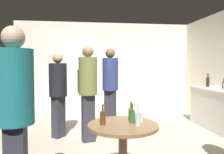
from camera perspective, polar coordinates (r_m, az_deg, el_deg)
The scene contains 16 objects.
ground_plane at distance 4.27m, azimuth 2.03°, elevation -16.77°, with size 5.20×5.20×0.10m, color #B2A893.
wall_back at distance 6.63m, azimuth -1.73°, elevation 2.60°, with size 5.32×0.06×2.70m, color silver.
refrigerator at distance 6.20m, azimuth -10.81°, elevation -1.65°, with size 0.70×0.68×1.80m.
kitchen_counter at distance 5.20m, azimuth 27.47°, elevation -7.80°, with size 0.64×1.75×0.90m.
wine_bottle_on_counter at distance 5.58m, azimuth 24.03°, elevation -1.14°, with size 0.08×0.08×0.31m.
beer_bottle_on_counter at distance 5.24m, azimuth 27.46°, elevation -1.85°, with size 0.06×0.06×0.23m.
foreground_table at distance 2.53m, azimuth 2.92°, elevation -14.62°, with size 0.80×0.80×0.73m.
beer_bottle_amber at distance 2.64m, azimuth 5.01°, elevation -9.64°, with size 0.06×0.06×0.23m.
beer_bottle_brown at distance 2.44m, azimuth -2.49°, elevation -10.64°, with size 0.06×0.06×0.23m.
beer_bottle_green at distance 2.53m, azimuth 5.37°, elevation -10.19°, with size 0.06×0.06×0.23m.
beer_bottle_clear at distance 2.43m, azimuth 6.90°, elevation -10.74°, with size 0.06×0.06×0.23m.
plastic_cup_white at distance 2.57m, azimuth 7.30°, elevation -10.63°, with size 0.08×0.08×0.11m, color white.
person_in_teal_shirt at distance 2.16m, azimuth -24.32°, elevation -7.02°, with size 0.36×0.36×1.75m.
person_in_olive_shirt at distance 3.95m, azimuth -6.35°, elevation -2.31°, with size 0.41×0.41×1.76m.
person_in_black_shirt at distance 4.30m, azimuth -14.10°, elevation -2.98°, with size 0.48×0.48×1.63m.
person_in_navy_shirt at distance 4.63m, azimuth -0.47°, elevation -1.43°, with size 0.47×0.47×1.77m.
Camera 1 is at (-0.67, -3.97, 1.39)m, focal length 34.53 mm.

